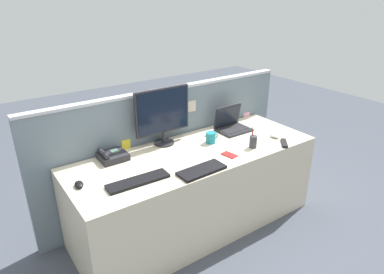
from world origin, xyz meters
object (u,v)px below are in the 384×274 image
keyboard_main (138,181)px  cell_phone_red_case (229,155)px  computer_mouse_right_hand (275,136)px  coffee_mug (211,138)px  keyboard_spare (202,170)px  desk_phone (112,156)px  desktop_monitor (163,113)px  laptop (231,124)px  pen_cup (253,142)px  computer_mouse_left_hand (79,184)px  tv_remote (284,143)px

keyboard_main → cell_phone_red_case: bearing=-1.2°
computer_mouse_right_hand → coffee_mug: (-0.55, 0.25, 0.03)m
keyboard_spare → desk_phone: bearing=127.7°
desktop_monitor → laptop: (0.70, -0.10, -0.22)m
pen_cup → keyboard_spare: bearing=-171.7°
keyboard_main → computer_mouse_left_hand: computer_mouse_left_hand is taller
desk_phone → computer_mouse_right_hand: (1.40, -0.45, -0.02)m
desktop_monitor → pen_cup: size_ratio=2.74×
desk_phone → tv_remote: size_ratio=1.26×
computer_mouse_right_hand → cell_phone_red_case: bearing=-176.9°
computer_mouse_left_hand → tv_remote: 1.75m
keyboard_main → computer_mouse_right_hand: size_ratio=4.56×
laptop → desk_phone: bearing=176.8°
desk_phone → keyboard_main: bearing=-89.0°
computer_mouse_right_hand → laptop: bearing=117.2°
keyboard_main → computer_mouse_left_hand: size_ratio=4.56×
laptop → computer_mouse_right_hand: (0.20, -0.38, -0.04)m
keyboard_spare → computer_mouse_left_hand: 0.88m
desktop_monitor → keyboard_spare: size_ratio=1.36×
coffee_mug → keyboard_spare: bearing=-135.3°
pen_cup → desktop_monitor: bearing=138.6°
cell_phone_red_case → coffee_mug: bearing=72.5°
laptop → computer_mouse_left_hand: (-1.55, -0.19, -0.04)m
laptop → tv_remote: size_ratio=1.80×
computer_mouse_left_hand → cell_phone_red_case: 1.19m
desk_phone → cell_phone_red_case: bearing=-30.8°
cell_phone_red_case → tv_remote: tv_remote is taller
coffee_mug → computer_mouse_right_hand: bearing=-24.5°
keyboard_main → cell_phone_red_case: 0.81m
keyboard_main → coffee_mug: (0.84, 0.24, 0.04)m
desktop_monitor → desk_phone: 0.56m
computer_mouse_left_hand → tv_remote: (1.71, -0.34, -0.01)m
tv_remote → desk_phone: bearing=-161.8°
laptop → coffee_mug: size_ratio=2.45×
keyboard_main → tv_remote: 1.36m
laptop → tv_remote: (0.16, -0.53, -0.05)m
keyboard_spare → coffee_mug: coffee_mug is taller
keyboard_spare → pen_cup: 0.62m
cell_phone_red_case → keyboard_main: bearing=165.7°
desk_phone → pen_cup: (1.08, -0.48, 0.02)m
computer_mouse_left_hand → tv_remote: bearing=-1.0°
tv_remote → keyboard_main: bearing=-144.7°
laptop → desk_phone: laptop is taller
computer_mouse_right_hand → pen_cup: 0.32m
computer_mouse_right_hand → pen_cup: bearing=-174.0°
cell_phone_red_case → laptop: bearing=36.8°
desk_phone → laptop: bearing=-3.2°
computer_mouse_right_hand → computer_mouse_left_hand: bearing=172.8°
keyboard_main → pen_cup: size_ratio=2.43×
desktop_monitor → pen_cup: bearing=-41.4°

